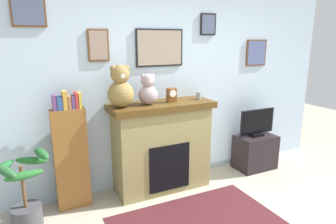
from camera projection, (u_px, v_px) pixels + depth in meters
name	position (u px, v px, depth m)	size (l,w,h in m)	color
back_wall	(173.00, 87.00, 4.08)	(5.20, 0.15, 2.60)	silver
fireplace	(162.00, 146.00, 3.85)	(1.34, 0.53, 1.17)	#8F824F
bookshelf	(71.00, 155.00, 3.39)	(0.38, 0.16, 1.40)	brown
potted_plant	(25.00, 197.00, 3.09)	(0.60, 0.56, 0.82)	#3F3F44
tv_stand	(255.00, 152.00, 4.54)	(0.60, 0.40, 0.52)	black
television	(257.00, 123.00, 4.43)	(0.61, 0.14, 0.41)	black
area_rug	(197.00, 223.00, 3.20)	(1.81, 1.08, 0.01)	#461C21
candle_jar	(199.00, 96.00, 3.92)	(0.06, 0.06, 0.10)	gray
mantel_clock	(172.00, 95.00, 3.73)	(0.11, 0.09, 0.18)	brown
teddy_bear_cream	(121.00, 88.00, 3.42)	(0.31, 0.31, 0.50)	olive
teddy_bear_brown	(148.00, 91.00, 3.58)	(0.24, 0.24, 0.38)	#9E8B92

